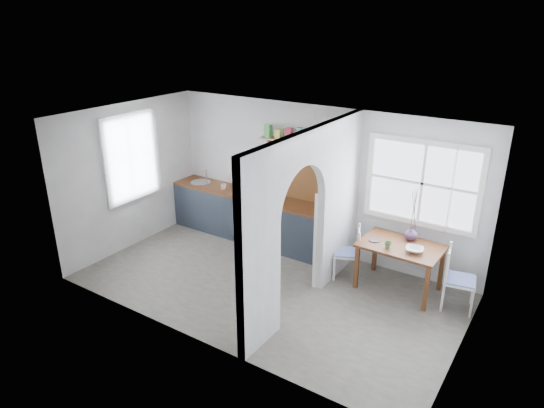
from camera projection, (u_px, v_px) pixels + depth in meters
The scene contains 26 objects.
floor at pixel (266, 286), 7.61m from camera, with size 5.80×3.20×0.01m, color gray.
ceiling at pixel (266, 122), 6.65m from camera, with size 5.80×3.20×0.01m, color silver.
walls at pixel (266, 210), 7.13m from camera, with size 5.81×3.21×2.60m.
partition at pixel (310, 209), 6.76m from camera, with size 0.12×3.20×2.60m.
kitchen_window at pixel (130, 157), 8.47m from camera, with size 0.10×1.16×1.50m, color white, non-canonical shape.
nook_window at pixel (422, 184), 7.32m from camera, with size 1.76×0.10×1.30m, color white, non-canonical shape.
counter at pixel (256, 217), 9.05m from camera, with size 3.50×0.60×0.90m.
sink at pixel (201, 183), 9.53m from camera, with size 0.40×0.40×0.02m, color silver.
backsplash at pixel (307, 176), 8.44m from camera, with size 1.65×0.03×0.90m, color brown.
shelf at pixel (305, 140), 8.13m from camera, with size 1.75×0.20×0.21m.
pendant_lamp at pixel (314, 155), 7.74m from camera, with size 0.26×0.26×0.16m, color white.
utensil_rail at pixel (331, 191), 7.46m from camera, with size 0.02×0.02×0.50m, color silver.
dining_table at pixel (399, 267), 7.41m from camera, with size 1.21×0.80×0.75m, color brown, non-canonical shape.
chair_left at pixel (347, 252), 7.76m from camera, with size 0.40×0.40×0.87m, color white, non-canonical shape.
chair_right at pixel (460, 279), 6.89m from camera, with size 0.43×0.43×0.94m, color white, non-canonical shape.
kettle at pixel (327, 206), 8.05m from camera, with size 0.18×0.15×0.22m, color silver, non-canonical shape.
mug_a at pixel (224, 187), 9.13m from camera, with size 0.11×0.11×0.10m, color silver.
mug_b at pixel (238, 187), 9.14m from camera, with size 0.13×0.13×0.10m, color white.
knife_block at pixel (259, 188), 8.91m from camera, with size 0.09×0.12×0.19m, color black.
jar at pixel (271, 191), 8.81m from camera, with size 0.11×0.11×0.17m, color #706443.
towel_magenta at pixel (329, 256), 7.97m from camera, with size 0.02×0.03×0.58m, color #C93673.
towel_orange at pixel (327, 258), 7.94m from camera, with size 0.02×0.03×0.51m, color orange.
bowl at pixel (415, 250), 7.06m from camera, with size 0.26×0.26×0.06m, color white.
table_cup at pixel (388, 245), 7.17m from camera, with size 0.10×0.10×0.10m, color #4A7546.
plate at pixel (374, 240), 7.41m from camera, with size 0.18×0.18×0.01m, color #372A2A.
vase at pixel (411, 233), 7.41m from camera, with size 0.21×0.21×0.22m, color #472F55.
Camera 1 is at (3.69, -5.47, 4.00)m, focal length 32.00 mm.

